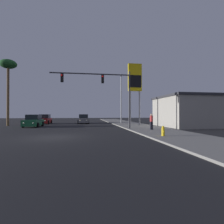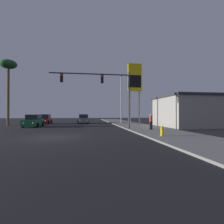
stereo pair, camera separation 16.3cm
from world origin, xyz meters
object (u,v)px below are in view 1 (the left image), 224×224
at_px(fire_hydrant, 163,131).
at_px(car_grey, 83,119).
at_px(car_green, 34,121).
at_px(gas_station_sign, 135,81).
at_px(traffic_light_mast, 106,87).
at_px(car_red, 45,119).
at_px(street_lamp, 120,96).
at_px(palm_tree_near, 8,68).
at_px(pedestrian_on_sidewalk, 151,121).

bearing_deg(fire_hydrant, car_grey, 106.93).
relative_size(car_green, gas_station_sign, 0.48).
relative_size(traffic_light_mast, gas_station_sign, 0.99).
bearing_deg(car_red, street_lamp, 175.32).
distance_m(car_red, palm_tree_near, 9.96).
relative_size(car_red, traffic_light_mast, 0.48).
bearing_deg(traffic_light_mast, car_green, 148.04).
bearing_deg(palm_tree_near, car_red, 46.82).
bearing_deg(fire_hydrant, street_lamp, 88.39).
bearing_deg(traffic_light_mast, car_red, 126.09).
distance_m(street_lamp, fire_hydrant, 19.39).
relative_size(gas_station_sign, palm_tree_near, 0.91).
bearing_deg(pedestrian_on_sidewalk, gas_station_sign, 87.82).
bearing_deg(pedestrian_on_sidewalk, car_grey, 115.56).
height_order(car_green, palm_tree_near, palm_tree_near).
relative_size(car_grey, gas_station_sign, 0.48).
height_order(car_grey, car_red, same).
relative_size(street_lamp, palm_tree_near, 0.91).
bearing_deg(street_lamp, fire_hydrant, -91.61).
height_order(car_green, pedestrian_on_sidewalk, pedestrian_on_sidewalk).
height_order(car_grey, gas_station_sign, gas_station_sign).
bearing_deg(pedestrian_on_sidewalk, palm_tree_near, 150.51).
height_order(pedestrian_on_sidewalk, palm_tree_near, palm_tree_near).
height_order(car_red, pedestrian_on_sidewalk, pedestrian_on_sidewalk).
distance_m(car_red, traffic_light_mast, 16.60).
height_order(street_lamp, pedestrian_on_sidewalk, street_lamp).
distance_m(street_lamp, palm_tree_near, 18.37).
xyz_separation_m(car_grey, gas_station_sign, (7.52, -8.03, 5.86)).
height_order(car_red, traffic_light_mast, traffic_light_mast).
bearing_deg(palm_tree_near, fire_hydrant, -41.92).
relative_size(car_green, street_lamp, 0.48).
bearing_deg(car_red, gas_station_sign, 151.79).
xyz_separation_m(car_green, gas_station_sign, (14.20, -0.54, 5.86)).
bearing_deg(car_green, gas_station_sign, 179.06).
height_order(traffic_light_mast, palm_tree_near, palm_tree_near).
distance_m(car_grey, palm_tree_near, 14.35).
bearing_deg(car_green, pedestrian_on_sidewalk, 152.39).
bearing_deg(gas_station_sign, car_green, 177.81).
bearing_deg(car_green, car_grey, -130.52).
distance_m(street_lamp, gas_station_sign, 6.80).
height_order(car_green, gas_station_sign, gas_station_sign).
relative_size(street_lamp, fire_hydrant, 11.84).
distance_m(car_grey, gas_station_sign, 12.46).
xyz_separation_m(gas_station_sign, pedestrian_on_sidewalk, (-0.27, -7.13, -5.58)).
bearing_deg(fire_hydrant, car_red, 123.03).
relative_size(traffic_light_mast, pedestrian_on_sidewalk, 5.33).
xyz_separation_m(car_red, palm_tree_near, (-4.23, -4.51, 7.81)).
relative_size(car_red, street_lamp, 0.48).
bearing_deg(car_grey, fire_hydrant, 105.81).
xyz_separation_m(car_red, traffic_light_mast, (9.48, -13.01, 4.05)).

